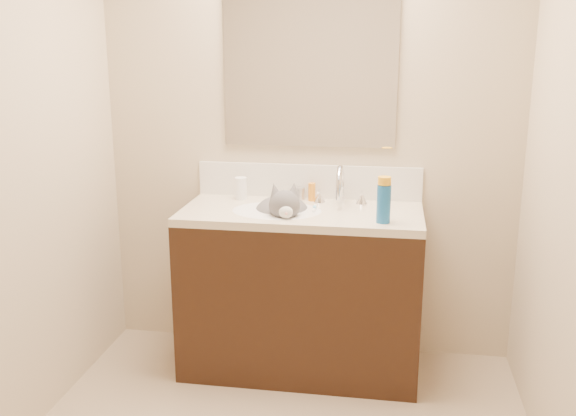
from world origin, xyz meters
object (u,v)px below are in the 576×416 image
(vanity_cabinet, at_px, (301,294))
(amber_bottle, at_px, (312,192))
(basin, at_px, (277,224))
(cat, at_px, (283,215))
(pill_bottle, at_px, (241,188))
(faucet, at_px, (340,188))
(silver_jar, at_px, (300,193))
(spray_can, at_px, (384,204))

(vanity_cabinet, height_order, amber_bottle, amber_bottle)
(basin, height_order, amber_bottle, amber_bottle)
(cat, relative_size, amber_bottle, 4.56)
(vanity_cabinet, height_order, pill_bottle, pill_bottle)
(faucet, distance_m, silver_jar, 0.24)
(silver_jar, relative_size, spray_can, 0.37)
(basin, distance_m, pill_bottle, 0.33)
(pill_bottle, distance_m, spray_can, 0.83)
(silver_jar, bearing_deg, amber_bottle, -17.19)
(basin, bearing_deg, cat, 50.45)
(vanity_cabinet, distance_m, basin, 0.40)
(vanity_cabinet, bearing_deg, basin, -165.96)
(amber_bottle, relative_size, spray_can, 0.54)
(vanity_cabinet, height_order, silver_jar, silver_jar)
(cat, height_order, pill_bottle, cat)
(vanity_cabinet, xyz_separation_m, pill_bottle, (-0.35, 0.17, 0.51))
(cat, xyz_separation_m, pill_bottle, (-0.26, 0.17, 0.09))
(vanity_cabinet, distance_m, amber_bottle, 0.54)
(basin, bearing_deg, pill_bottle, 138.59)
(pill_bottle, bearing_deg, vanity_cabinet, -26.35)
(faucet, distance_m, pill_bottle, 0.53)
(cat, distance_m, amber_bottle, 0.24)
(vanity_cabinet, distance_m, pill_bottle, 0.64)
(basin, relative_size, faucet, 1.61)
(faucet, bearing_deg, amber_bottle, 158.51)
(silver_jar, height_order, amber_bottle, amber_bottle)
(pill_bottle, height_order, amber_bottle, pill_bottle)
(cat, distance_m, silver_jar, 0.23)
(cat, xyz_separation_m, spray_can, (0.50, -0.17, 0.12))
(spray_can, bearing_deg, basin, 165.53)
(pill_bottle, height_order, spray_can, spray_can)
(vanity_cabinet, distance_m, spray_can, 0.69)
(cat, height_order, spray_can, spray_can)
(pill_bottle, bearing_deg, silver_jar, 8.14)
(vanity_cabinet, height_order, basin, basin)
(amber_bottle, bearing_deg, spray_can, -43.75)
(cat, distance_m, pill_bottle, 0.32)
(silver_jar, bearing_deg, cat, -103.95)
(vanity_cabinet, distance_m, cat, 0.43)
(faucet, distance_m, spray_can, 0.38)
(basin, xyz_separation_m, spray_can, (0.53, -0.14, 0.16))
(pill_bottle, relative_size, amber_bottle, 1.22)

